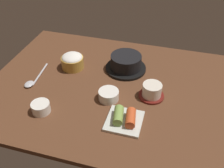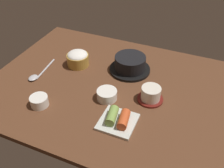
{
  "view_description": "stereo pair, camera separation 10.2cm",
  "coord_description": "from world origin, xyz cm",
  "px_view_note": "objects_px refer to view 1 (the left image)",
  "views": [
    {
      "loc": [
        23.7,
        -78.68,
        68.62
      ],
      "look_at": [
        2.0,
        -2.0,
        5.0
      ],
      "focal_mm": 40.88,
      "sensor_mm": 36.0,
      "label": 1
    },
    {
      "loc": [
        33.3,
        -75.29,
        68.62
      ],
      "look_at": [
        2.0,
        -2.0,
        5.0
      ],
      "focal_mm": 40.88,
      "sensor_mm": 36.0,
      "label": 2
    }
  ],
  "objects_px": {
    "kimchi_plate": "(124,119)",
    "spoon": "(33,81)",
    "banchan_cup_center": "(109,95)",
    "stone_pot": "(126,63)",
    "side_bowl_near": "(41,107)",
    "tea_cup_with_saucer": "(152,91)",
    "rice_bowl": "(72,61)"
  },
  "relations": [
    {
      "from": "rice_bowl",
      "to": "tea_cup_with_saucer",
      "type": "bearing_deg",
      "value": -15.33
    },
    {
      "from": "rice_bowl",
      "to": "kimchi_plate",
      "type": "distance_m",
      "value": 0.4
    },
    {
      "from": "stone_pot",
      "to": "side_bowl_near",
      "type": "xyz_separation_m",
      "value": [
        -0.24,
        -0.35,
        -0.01
      ]
    },
    {
      "from": "rice_bowl",
      "to": "banchan_cup_center",
      "type": "relative_size",
      "value": 1.26
    },
    {
      "from": "banchan_cup_center",
      "to": "spoon",
      "type": "relative_size",
      "value": 0.43
    },
    {
      "from": "tea_cup_with_saucer",
      "to": "spoon",
      "type": "relative_size",
      "value": 0.55
    },
    {
      "from": "tea_cup_with_saucer",
      "to": "spoon",
      "type": "height_order",
      "value": "tea_cup_with_saucer"
    },
    {
      "from": "stone_pot",
      "to": "kimchi_plate",
      "type": "xyz_separation_m",
      "value": [
        0.07,
        -0.32,
        -0.02
      ]
    },
    {
      "from": "kimchi_plate",
      "to": "side_bowl_near",
      "type": "bearing_deg",
      "value": -174.19
    },
    {
      "from": "rice_bowl",
      "to": "banchan_cup_center",
      "type": "xyz_separation_m",
      "value": [
        0.22,
        -0.16,
        -0.02
      ]
    },
    {
      "from": "stone_pot",
      "to": "tea_cup_with_saucer",
      "type": "xyz_separation_m",
      "value": [
        0.14,
        -0.15,
        -0.01
      ]
    },
    {
      "from": "banchan_cup_center",
      "to": "kimchi_plate",
      "type": "relative_size",
      "value": 0.63
    },
    {
      "from": "stone_pot",
      "to": "kimchi_plate",
      "type": "bearing_deg",
      "value": -77.46
    },
    {
      "from": "rice_bowl",
      "to": "tea_cup_with_saucer",
      "type": "distance_m",
      "value": 0.39
    },
    {
      "from": "tea_cup_with_saucer",
      "to": "spoon",
      "type": "distance_m",
      "value": 0.5
    },
    {
      "from": "tea_cup_with_saucer",
      "to": "kimchi_plate",
      "type": "xyz_separation_m",
      "value": [
        -0.07,
        -0.16,
        -0.01
      ]
    },
    {
      "from": "stone_pot",
      "to": "side_bowl_near",
      "type": "distance_m",
      "value": 0.42
    },
    {
      "from": "spoon",
      "to": "tea_cup_with_saucer",
      "type": "bearing_deg",
      "value": 4.98
    },
    {
      "from": "side_bowl_near",
      "to": "spoon",
      "type": "height_order",
      "value": "side_bowl_near"
    },
    {
      "from": "kimchi_plate",
      "to": "side_bowl_near",
      "type": "xyz_separation_m",
      "value": [
        -0.31,
        -0.03,
        0.0
      ]
    },
    {
      "from": "banchan_cup_center",
      "to": "spoon",
      "type": "bearing_deg",
      "value": 177.34
    },
    {
      "from": "stone_pot",
      "to": "kimchi_plate",
      "type": "distance_m",
      "value": 0.32
    },
    {
      "from": "stone_pot",
      "to": "kimchi_plate",
      "type": "height_order",
      "value": "stone_pot"
    },
    {
      "from": "tea_cup_with_saucer",
      "to": "spoon",
      "type": "bearing_deg",
      "value": -175.02
    },
    {
      "from": "banchan_cup_center",
      "to": "side_bowl_near",
      "type": "bearing_deg",
      "value": -148.6
    },
    {
      "from": "banchan_cup_center",
      "to": "spoon",
      "type": "xyz_separation_m",
      "value": [
        -0.34,
        0.02,
        -0.01
      ]
    },
    {
      "from": "stone_pot",
      "to": "rice_bowl",
      "type": "xyz_separation_m",
      "value": [
        -0.23,
        -0.05,
        0.0
      ]
    },
    {
      "from": "kimchi_plate",
      "to": "spoon",
      "type": "xyz_separation_m",
      "value": [
        -0.43,
        0.12,
        -0.01
      ]
    },
    {
      "from": "banchan_cup_center",
      "to": "kimchi_plate",
      "type": "bearing_deg",
      "value": -49.53
    },
    {
      "from": "tea_cup_with_saucer",
      "to": "banchan_cup_center",
      "type": "xyz_separation_m",
      "value": [
        -0.16,
        -0.06,
        -0.01
      ]
    },
    {
      "from": "tea_cup_with_saucer",
      "to": "kimchi_plate",
      "type": "distance_m",
      "value": 0.18
    },
    {
      "from": "spoon",
      "to": "kimchi_plate",
      "type": "bearing_deg",
      "value": -15.49
    }
  ]
}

